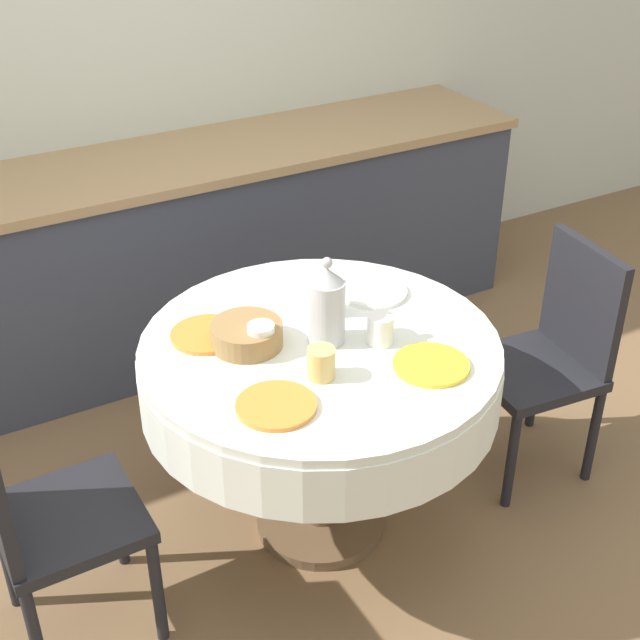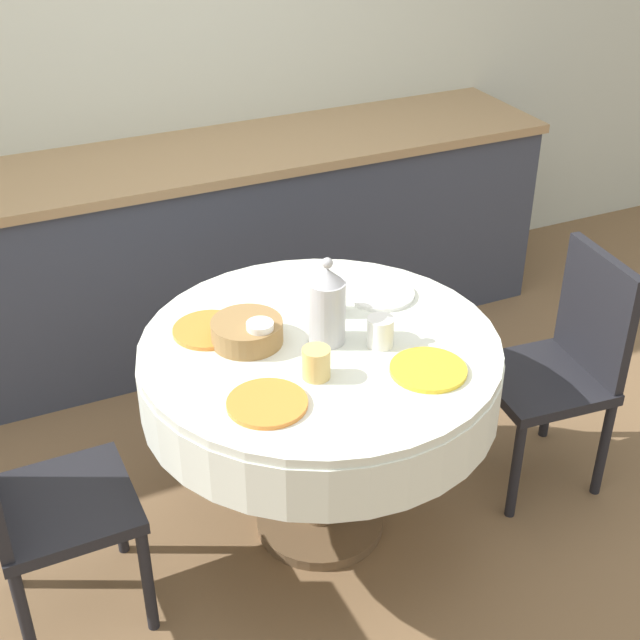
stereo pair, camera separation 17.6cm
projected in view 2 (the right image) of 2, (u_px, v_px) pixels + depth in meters
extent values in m
plane|color=brown|center=(320.00, 524.00, 3.11)|extent=(12.00, 12.00, 0.00)
cube|color=beige|center=(153.00, 38.00, 3.74)|extent=(7.00, 0.05, 2.60)
cube|color=#383D4C|center=(193.00, 256.00, 3.94)|extent=(3.20, 0.60, 0.85)
cube|color=#A37F56|center=(185.00, 160.00, 3.70)|extent=(3.24, 0.64, 0.04)
cylinder|color=brown|center=(320.00, 520.00, 3.10)|extent=(0.44, 0.44, 0.04)
cylinder|color=brown|center=(320.00, 459.00, 2.96)|extent=(0.11, 0.11, 0.51)
cylinder|color=silver|center=(320.00, 375.00, 2.78)|extent=(1.12, 1.12, 0.18)
cylinder|color=silver|center=(320.00, 346.00, 2.73)|extent=(1.11, 1.11, 0.03)
cube|color=black|center=(541.00, 380.00, 3.13)|extent=(0.44, 0.44, 0.04)
cube|color=black|center=(597.00, 313.00, 3.06)|extent=(0.07, 0.38, 0.44)
cylinder|color=black|center=(516.00, 471.00, 3.05)|extent=(0.04, 0.04, 0.40)
cylinder|color=black|center=(468.00, 412.00, 3.34)|extent=(0.04, 0.04, 0.40)
cylinder|color=black|center=(603.00, 449.00, 3.15)|extent=(0.04, 0.04, 0.40)
cylinder|color=black|center=(549.00, 393.00, 3.44)|extent=(0.04, 0.04, 0.40)
cube|color=black|center=(64.00, 505.00, 2.59)|extent=(0.40, 0.40, 0.04)
cylinder|color=black|center=(117.00, 505.00, 2.91)|extent=(0.04, 0.04, 0.40)
cylinder|color=black|center=(148.00, 580.00, 2.63)|extent=(0.04, 0.04, 0.40)
cylinder|color=black|center=(6.00, 539.00, 2.78)|extent=(0.04, 0.04, 0.40)
cylinder|color=black|center=(25.00, 622.00, 2.50)|extent=(0.04, 0.04, 0.40)
cylinder|color=orange|center=(267.00, 403.00, 2.44)|extent=(0.23, 0.23, 0.01)
cylinder|color=#DBB766|center=(316.00, 363.00, 2.54)|extent=(0.08, 0.08, 0.09)
cylinder|color=yellow|center=(428.00, 370.00, 2.58)|extent=(0.23, 0.23, 0.01)
cylinder|color=white|center=(380.00, 332.00, 2.68)|extent=(0.08, 0.08, 0.09)
cylinder|color=orange|center=(209.00, 330.00, 2.77)|extent=(0.23, 0.23, 0.01)
cylinder|color=white|center=(260.00, 336.00, 2.66)|extent=(0.08, 0.08, 0.09)
cylinder|color=white|center=(381.00, 294.00, 2.96)|extent=(0.23, 0.23, 0.01)
cylinder|color=white|center=(332.00, 300.00, 2.85)|extent=(0.08, 0.08, 0.09)
cylinder|color=#B2B2B7|center=(327.00, 312.00, 2.68)|extent=(0.11, 0.11, 0.20)
cone|color=#B2B2B7|center=(327.00, 275.00, 2.61)|extent=(0.10, 0.10, 0.05)
sphere|color=#B2B2B7|center=(327.00, 263.00, 2.59)|extent=(0.03, 0.03, 0.03)
cylinder|color=olive|center=(247.00, 332.00, 2.70)|extent=(0.22, 0.22, 0.07)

